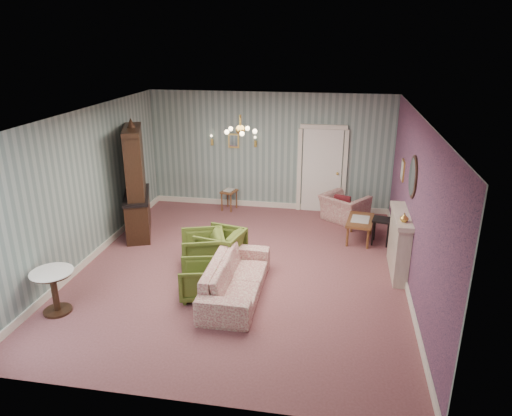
% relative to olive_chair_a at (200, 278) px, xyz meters
% --- Properties ---
extents(floor, '(7.00, 7.00, 0.00)m').
position_rel_olive_chair_a_xyz_m(floor, '(0.49, 1.09, -0.34)').
color(floor, '#834C50').
rests_on(floor, ground).
extents(ceiling, '(7.00, 7.00, 0.00)m').
position_rel_olive_chair_a_xyz_m(ceiling, '(0.49, 1.09, 2.56)').
color(ceiling, white).
rests_on(ceiling, ground).
extents(wall_back, '(6.00, 0.00, 6.00)m').
position_rel_olive_chair_a_xyz_m(wall_back, '(0.49, 4.59, 1.11)').
color(wall_back, slate).
rests_on(wall_back, ground).
extents(wall_front, '(6.00, 0.00, 6.00)m').
position_rel_olive_chair_a_xyz_m(wall_front, '(0.49, -2.41, 1.11)').
color(wall_front, slate).
rests_on(wall_front, ground).
extents(wall_left, '(0.00, 7.00, 7.00)m').
position_rel_olive_chair_a_xyz_m(wall_left, '(-2.51, 1.09, 1.11)').
color(wall_left, slate).
rests_on(wall_left, ground).
extents(wall_right, '(0.00, 7.00, 7.00)m').
position_rel_olive_chair_a_xyz_m(wall_right, '(3.49, 1.09, 1.11)').
color(wall_right, slate).
rests_on(wall_right, ground).
extents(wall_right_floral, '(0.00, 7.00, 7.00)m').
position_rel_olive_chair_a_xyz_m(wall_right_floral, '(3.48, 1.09, 1.11)').
color(wall_right_floral, '#A75371').
rests_on(wall_right_floral, ground).
extents(door, '(1.12, 0.12, 2.16)m').
position_rel_olive_chair_a_xyz_m(door, '(1.79, 4.55, 0.74)').
color(door, white).
rests_on(door, floor).
extents(olive_chair_a, '(0.76, 0.79, 0.68)m').
position_rel_olive_chair_a_xyz_m(olive_chair_a, '(0.00, 0.00, 0.00)').
color(olive_chair_a, '#505F21').
rests_on(olive_chair_a, floor).
extents(olive_chair_b, '(0.94, 0.97, 0.80)m').
position_rel_olive_chair_a_xyz_m(olive_chair_b, '(-0.24, 1.00, 0.06)').
color(olive_chair_b, '#505F21').
rests_on(olive_chair_b, floor).
extents(olive_chair_c, '(0.89, 0.92, 0.80)m').
position_rel_olive_chair_a_xyz_m(olive_chair_c, '(0.07, 1.17, 0.06)').
color(olive_chair_c, '#505F21').
rests_on(olive_chair_c, floor).
extents(sofa_chintz, '(0.64, 2.17, 0.85)m').
position_rel_olive_chair_a_xyz_m(sofa_chintz, '(0.58, 0.17, 0.08)').
color(sofa_chintz, '#943B46').
rests_on(sofa_chintz, floor).
extents(wingback_chair, '(1.16, 1.09, 0.85)m').
position_rel_olive_chair_a_xyz_m(wingback_chair, '(2.38, 3.97, 0.08)').
color(wingback_chair, '#943B46').
rests_on(wingback_chair, floor).
extents(dresser, '(1.03, 1.59, 2.51)m').
position_rel_olive_chair_a_xyz_m(dresser, '(-2.11, 2.42, 0.91)').
color(dresser, black).
rests_on(dresser, floor).
extents(fireplace, '(0.30, 1.40, 1.16)m').
position_rel_olive_chair_a_xyz_m(fireplace, '(3.35, 1.49, 0.24)').
color(fireplace, beige).
rests_on(fireplace, floor).
extents(mantel_vase, '(0.15, 0.15, 0.15)m').
position_rel_olive_chair_a_xyz_m(mantel_vase, '(3.33, 1.09, 0.89)').
color(mantel_vase, gold).
rests_on(mantel_vase, fireplace).
extents(oval_mirror, '(0.04, 0.76, 0.84)m').
position_rel_olive_chair_a_xyz_m(oval_mirror, '(3.45, 1.49, 1.51)').
color(oval_mirror, white).
rests_on(oval_mirror, wall_right).
extents(framed_print, '(0.04, 0.34, 0.42)m').
position_rel_olive_chair_a_xyz_m(framed_print, '(3.46, 2.84, 1.26)').
color(framed_print, gold).
rests_on(framed_print, wall_right).
extents(coffee_table, '(0.64, 1.00, 0.48)m').
position_rel_olive_chair_a_xyz_m(coffee_table, '(2.71, 2.86, -0.10)').
color(coffee_table, brown).
rests_on(coffee_table, floor).
extents(side_table_black, '(0.44, 0.44, 0.57)m').
position_rel_olive_chair_a_xyz_m(side_table_black, '(3.14, 2.73, -0.06)').
color(side_table_black, black).
rests_on(side_table_black, floor).
extents(pedestal_table, '(0.72, 0.72, 0.72)m').
position_rel_olive_chair_a_xyz_m(pedestal_table, '(-2.12, -0.86, 0.02)').
color(pedestal_table, black).
rests_on(pedestal_table, floor).
extents(nesting_table, '(0.41, 0.48, 0.54)m').
position_rel_olive_chair_a_xyz_m(nesting_table, '(-0.47, 4.24, -0.07)').
color(nesting_table, brown).
rests_on(nesting_table, floor).
extents(gilt_mirror_back, '(0.28, 0.06, 0.36)m').
position_rel_olive_chair_a_xyz_m(gilt_mirror_back, '(-0.41, 4.55, 1.36)').
color(gilt_mirror_back, gold).
rests_on(gilt_mirror_back, wall_back).
extents(sconce_left, '(0.16, 0.12, 0.30)m').
position_rel_olive_chair_a_xyz_m(sconce_left, '(-0.96, 4.53, 1.36)').
color(sconce_left, gold).
rests_on(sconce_left, wall_back).
extents(sconce_right, '(0.16, 0.12, 0.30)m').
position_rel_olive_chair_a_xyz_m(sconce_right, '(0.14, 4.53, 1.36)').
color(sconce_right, gold).
rests_on(sconce_right, wall_back).
extents(chandelier, '(0.56, 0.56, 0.36)m').
position_rel_olive_chair_a_xyz_m(chandelier, '(0.49, 1.09, 2.29)').
color(chandelier, gold).
rests_on(chandelier, ceiling).
extents(burgundy_cushion, '(0.41, 0.28, 0.39)m').
position_rel_olive_chair_a_xyz_m(burgundy_cushion, '(2.33, 3.82, 0.14)').
color(burgundy_cushion, maroon).
rests_on(burgundy_cushion, wingback_chair).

